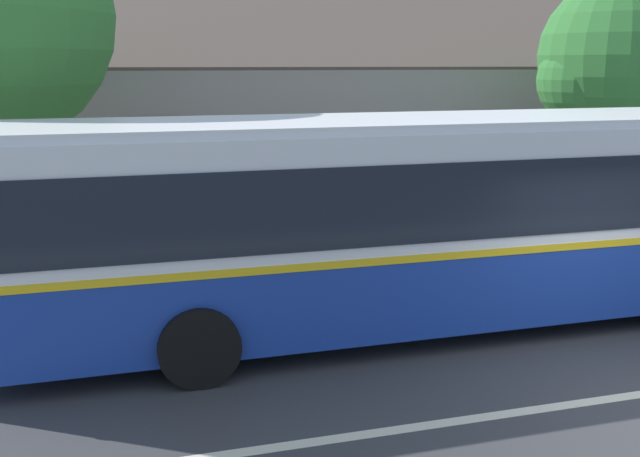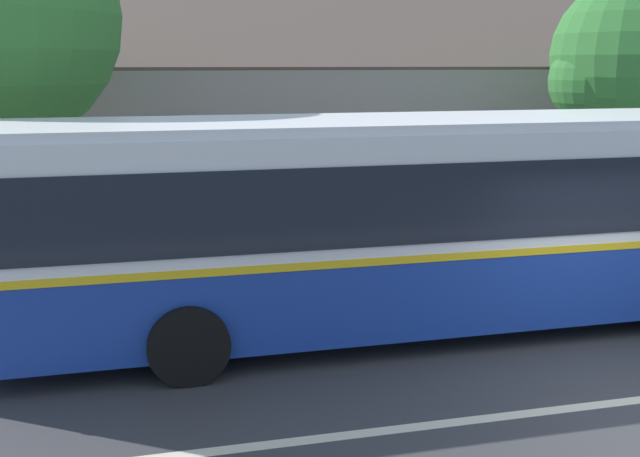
% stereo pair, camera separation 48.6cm
% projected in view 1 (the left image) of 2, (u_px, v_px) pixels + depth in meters
% --- Properties ---
extents(sidewalk_far, '(60.00, 3.00, 0.15)m').
position_uv_depth(sidewalk_far, '(443.00, 257.00, 14.11)').
color(sidewalk_far, '#ADAAA3').
rests_on(sidewalk_far, ground).
extents(community_building, '(22.88, 9.28, 6.93)m').
position_uv_depth(community_building, '(407.00, 125.00, 21.92)').
color(community_building, gray).
rests_on(community_building, ground).
extents(transit_bus, '(12.36, 2.80, 3.08)m').
position_uv_depth(transit_bus, '(421.00, 216.00, 10.36)').
color(transit_bus, navy).
rests_on(transit_bus, ground).
extents(bench_down_street, '(1.65, 0.51, 0.94)m').
position_uv_depth(bench_down_street, '(132.00, 262.00, 11.96)').
color(bench_down_street, brown).
rests_on(bench_down_street, sidewalk_far).
extents(street_tree_primary, '(3.38, 3.30, 5.64)m').
position_uv_depth(street_tree_primary, '(612.00, 60.00, 15.13)').
color(street_tree_primary, '#4C3828').
rests_on(street_tree_primary, ground).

